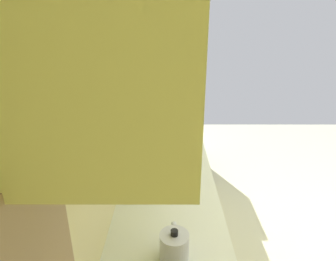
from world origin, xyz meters
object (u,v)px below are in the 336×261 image
oven_range (171,134)px  kettle (174,246)px  microwave (166,111)px  bowl (172,167)px

oven_range → kettle: size_ratio=6.07×
microwave → bowl: bearing=-176.7°
bowl → kettle: bearing=180.0°
oven_range → bowl: oven_range is taller
oven_range → kettle: (-2.47, 0.01, 0.49)m
microwave → kettle: microwave is taller
oven_range → bowl: size_ratio=8.03×
microwave → kettle: size_ratio=2.72×
microwave → kettle: 1.64m
kettle → oven_range: bearing=-0.2°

